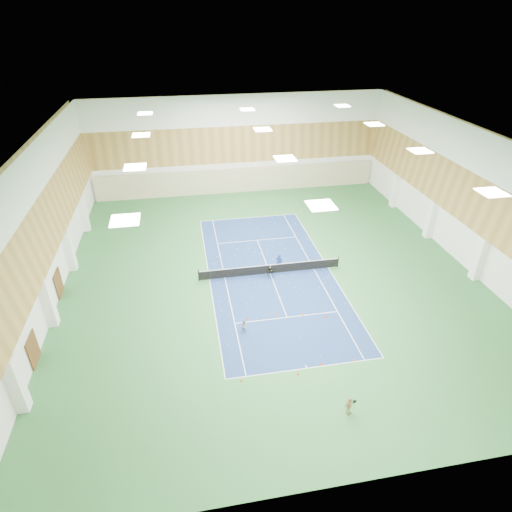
{
  "coord_description": "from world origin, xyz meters",
  "views": [
    {
      "loc": [
        -7.07,
        -31.73,
        21.05
      ],
      "look_at": [
        -1.3,
        -0.04,
        2.0
      ],
      "focal_mm": 30.0,
      "sensor_mm": 36.0,
      "label": 1
    }
  ],
  "objects_px": {
    "coach": "(279,261)",
    "child_court": "(245,326)",
    "child_apron": "(349,406)",
    "tennis_net": "(270,268)",
    "ball_cart": "(270,273)"
  },
  "relations": [
    {
      "from": "coach",
      "to": "child_court",
      "type": "distance_m",
      "value": 9.21
    },
    {
      "from": "coach",
      "to": "child_apron",
      "type": "xyz_separation_m",
      "value": [
        0.47,
        -16.42,
        -0.18
      ]
    },
    {
      "from": "tennis_net",
      "to": "ball_cart",
      "type": "distance_m",
      "value": 0.63
    },
    {
      "from": "child_apron",
      "to": "ball_cart",
      "type": "relative_size",
      "value": 1.56
    },
    {
      "from": "ball_cart",
      "to": "tennis_net",
      "type": "bearing_deg",
      "value": 76.57
    },
    {
      "from": "child_court",
      "to": "child_apron",
      "type": "distance_m",
      "value": 9.7
    },
    {
      "from": "coach",
      "to": "ball_cart",
      "type": "distance_m",
      "value": 1.65
    },
    {
      "from": "child_apron",
      "to": "child_court",
      "type": "bearing_deg",
      "value": 99.16
    },
    {
      "from": "child_court",
      "to": "ball_cart",
      "type": "relative_size",
      "value": 1.35
    },
    {
      "from": "coach",
      "to": "child_apron",
      "type": "distance_m",
      "value": 16.42
    },
    {
      "from": "ball_cart",
      "to": "child_apron",
      "type": "bearing_deg",
      "value": -86.82
    },
    {
      "from": "coach",
      "to": "child_court",
      "type": "bearing_deg",
      "value": 75.33
    },
    {
      "from": "tennis_net",
      "to": "ball_cart",
      "type": "bearing_deg",
      "value": -100.9
    },
    {
      "from": "coach",
      "to": "tennis_net",
      "type": "bearing_deg",
      "value": 46.81
    },
    {
      "from": "coach",
      "to": "ball_cart",
      "type": "height_order",
      "value": "coach"
    }
  ]
}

